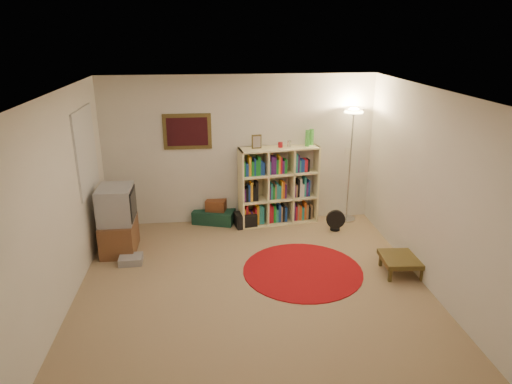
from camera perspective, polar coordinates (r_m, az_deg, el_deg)
room at (r=5.55m, az=-0.99°, el=-0.40°), size 4.54×4.54×2.54m
bookshelf at (r=7.75m, az=2.67°, el=0.66°), size 1.37×0.57×1.60m
floor_lamp at (r=7.73m, az=11.98°, el=7.82°), size 0.40×0.40×1.97m
floor_fan at (r=7.68m, az=9.91°, el=-3.51°), size 0.32×0.19×0.36m
tv_stand at (r=7.07m, az=-16.87°, el=-3.46°), size 0.50×0.70×1.02m
dvd_box at (r=6.84m, az=-15.37°, el=-8.15°), size 0.33×0.28×0.11m
suitcase at (r=7.97m, az=-5.20°, el=-2.94°), size 0.79×0.63×0.22m
wicker_basket at (r=7.86m, az=-5.03°, el=-1.65°), size 0.38×0.31×0.19m
duffel_bag at (r=7.75m, az=-1.32°, el=-3.48°), size 0.39×0.34×0.24m
red_rug at (r=6.45m, az=5.85°, el=-9.73°), size 1.66×1.66×0.01m
side_table at (r=6.58m, az=17.75°, el=-8.05°), size 0.57×0.57×0.25m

